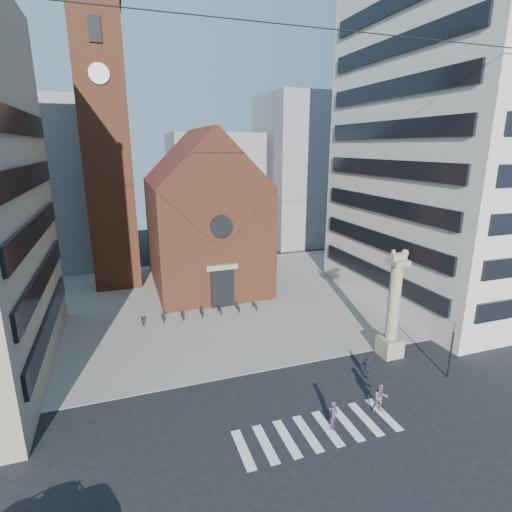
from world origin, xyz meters
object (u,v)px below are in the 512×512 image
Objects in this scene: pedestrian_2 at (367,369)px; traffic_light at (451,348)px; pedestrian_0 at (333,415)px; scooter_0 at (143,320)px; lion_column at (393,315)px; pedestrian_1 at (380,398)px.

traffic_light is at bearing -125.48° from pedestrian_2.
pedestrian_0 is 20.71m from scooter_0.
lion_column reaches higher than pedestrian_2.
traffic_light is at bearing -39.76° from scooter_0.
pedestrian_2 is 1.00× the size of scooter_0.
pedestrian_0 reaches higher than pedestrian_2.
lion_column reaches higher than scooter_0.
pedestrian_0 is (-10.51, -2.08, -1.38)m from traffic_light.
pedestrian_2 is at bearing -45.91° from scooter_0.
pedestrian_2 is at bearing -3.73° from pedestrian_0.
lion_column is 2.02× the size of traffic_light.
scooter_0 is at bearing 136.45° from pedestrian_1.
pedestrian_2 is at bearing 78.34° from pedestrian_1.
pedestrian_0 is at bearing -144.47° from lion_column.
pedestrian_1 reaches higher than scooter_0.
scooter_0 is (-18.11, 12.26, -2.99)m from lion_column.
pedestrian_0 is 1.13× the size of scooter_0.
lion_column is 5.04m from pedestrian_2.
scooter_0 is at bearing 145.90° from lion_column.
lion_column is at bearing 116.46° from traffic_light.
pedestrian_1 is 1.23× the size of scooter_0.
scooter_0 is (-20.10, 16.26, -1.82)m from traffic_light.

